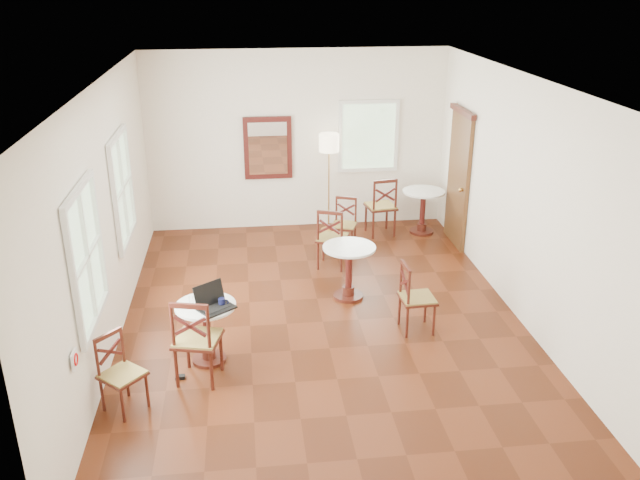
{
  "coord_description": "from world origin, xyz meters",
  "views": [
    {
      "loc": [
        -0.91,
        -7.31,
        4.12
      ],
      "look_at": [
        0.0,
        0.3,
        1.0
      ],
      "focal_mm": 37.07,
      "sensor_mm": 36.0,
      "label": 1
    }
  ],
  "objects_px": {
    "laptop": "(213,302)",
    "power_adapter": "(180,377)",
    "cafe_table_mid": "(349,266)",
    "chair_near_a": "(197,339)",
    "chair_mid_a": "(332,238)",
    "floor_lamp": "(329,149)",
    "mouse": "(213,301)",
    "chair_near_b": "(121,373)",
    "chair_mid_b": "(416,298)",
    "cafe_table_back": "(423,207)",
    "water_glass": "(191,301)",
    "chair_back_b": "(344,224)",
    "chair_back_a": "(381,206)",
    "navy_mug": "(222,302)",
    "cafe_table_near": "(207,326)"
  },
  "relations": [
    {
      "from": "chair_back_b",
      "to": "cafe_table_mid",
      "type": "bearing_deg",
      "value": -76.89
    },
    {
      "from": "mouse",
      "to": "chair_near_b",
      "type": "bearing_deg",
      "value": -138.49
    },
    {
      "from": "cafe_table_mid",
      "to": "water_glass",
      "type": "height_order",
      "value": "water_glass"
    },
    {
      "from": "cafe_table_mid",
      "to": "chair_mid_b",
      "type": "distance_m",
      "value": 1.18
    },
    {
      "from": "chair_back_a",
      "to": "laptop",
      "type": "bearing_deg",
      "value": 46.28
    },
    {
      "from": "cafe_table_mid",
      "to": "power_adapter",
      "type": "distance_m",
      "value": 2.77
    },
    {
      "from": "chair_back_a",
      "to": "navy_mug",
      "type": "height_order",
      "value": "chair_back_a"
    },
    {
      "from": "chair_mid_a",
      "to": "navy_mug",
      "type": "relative_size",
      "value": 8.2
    },
    {
      "from": "chair_near_a",
      "to": "water_glass",
      "type": "relative_size",
      "value": 10.45
    },
    {
      "from": "water_glass",
      "to": "floor_lamp",
      "type": "bearing_deg",
      "value": 62.18
    },
    {
      "from": "chair_mid_a",
      "to": "navy_mug",
      "type": "xyz_separation_m",
      "value": [
        -1.55,
        -2.45,
        0.29
      ]
    },
    {
      "from": "navy_mug",
      "to": "water_glass",
      "type": "relative_size",
      "value": 1.18
    },
    {
      "from": "cafe_table_back",
      "to": "chair_mid_b",
      "type": "height_order",
      "value": "chair_mid_b"
    },
    {
      "from": "chair_near_b",
      "to": "floor_lamp",
      "type": "height_order",
      "value": "floor_lamp"
    },
    {
      "from": "cafe_table_back",
      "to": "water_glass",
      "type": "bearing_deg",
      "value": -135.02
    },
    {
      "from": "chair_back_a",
      "to": "floor_lamp",
      "type": "distance_m",
      "value": 1.28
    },
    {
      "from": "mouse",
      "to": "water_glass",
      "type": "relative_size",
      "value": 1.01
    },
    {
      "from": "chair_back_b",
      "to": "chair_mid_b",
      "type": "bearing_deg",
      "value": -60.32
    },
    {
      "from": "navy_mug",
      "to": "laptop",
      "type": "bearing_deg",
      "value": -162.23
    },
    {
      "from": "chair_near_b",
      "to": "chair_back_a",
      "type": "xyz_separation_m",
      "value": [
        3.55,
        4.42,
        0.09
      ]
    },
    {
      "from": "water_glass",
      "to": "navy_mug",
      "type": "bearing_deg",
      "value": -12.14
    },
    {
      "from": "chair_back_a",
      "to": "laptop",
      "type": "height_order",
      "value": "chair_back_a"
    },
    {
      "from": "chair_near_a",
      "to": "chair_near_b",
      "type": "xyz_separation_m",
      "value": [
        -0.73,
        -0.42,
        -0.09
      ]
    },
    {
      "from": "navy_mug",
      "to": "cafe_table_back",
      "type": "bearing_deg",
      "value": 48.38
    },
    {
      "from": "chair_back_b",
      "to": "navy_mug",
      "type": "relative_size",
      "value": 7.27
    },
    {
      "from": "cafe_table_back",
      "to": "chair_back_a",
      "type": "bearing_deg",
      "value": 179.7
    },
    {
      "from": "chair_mid_b",
      "to": "mouse",
      "type": "bearing_deg",
      "value": 95.62
    },
    {
      "from": "chair_mid_b",
      "to": "mouse",
      "type": "xyz_separation_m",
      "value": [
        -2.41,
        -0.35,
        0.29
      ]
    },
    {
      "from": "cafe_table_mid",
      "to": "chair_mid_b",
      "type": "relative_size",
      "value": 0.84
    },
    {
      "from": "cafe_table_mid",
      "to": "navy_mug",
      "type": "xyz_separation_m",
      "value": [
        -1.64,
        -1.43,
        0.3
      ]
    },
    {
      "from": "cafe_table_mid",
      "to": "chair_mid_b",
      "type": "bearing_deg",
      "value": -55.62
    },
    {
      "from": "chair_mid_b",
      "to": "floor_lamp",
      "type": "distance_m",
      "value": 3.67
    },
    {
      "from": "chair_near_a",
      "to": "power_adapter",
      "type": "distance_m",
      "value": 0.53
    },
    {
      "from": "chair_mid_a",
      "to": "floor_lamp",
      "type": "height_order",
      "value": "floor_lamp"
    },
    {
      "from": "cafe_table_mid",
      "to": "chair_near_a",
      "type": "height_order",
      "value": "chair_near_a"
    },
    {
      "from": "chair_back_b",
      "to": "water_glass",
      "type": "xyz_separation_m",
      "value": [
        -2.18,
        -3.05,
        0.35
      ]
    },
    {
      "from": "cafe_table_near",
      "to": "chair_back_b",
      "type": "height_order",
      "value": "chair_back_b"
    },
    {
      "from": "chair_near_a",
      "to": "chair_mid_a",
      "type": "relative_size",
      "value": 1.08
    },
    {
      "from": "chair_mid_a",
      "to": "chair_mid_b",
      "type": "relative_size",
      "value": 1.05
    },
    {
      "from": "chair_near_a",
      "to": "floor_lamp",
      "type": "xyz_separation_m",
      "value": [
        1.97,
        4.26,
        0.92
      ]
    },
    {
      "from": "chair_back_a",
      "to": "mouse",
      "type": "distance_m",
      "value": 4.45
    },
    {
      "from": "laptop",
      "to": "power_adapter",
      "type": "relative_size",
      "value": 4.58
    },
    {
      "from": "chair_near_b",
      "to": "chair_mid_b",
      "type": "relative_size",
      "value": 0.92
    },
    {
      "from": "laptop",
      "to": "power_adapter",
      "type": "xyz_separation_m",
      "value": [
        -0.4,
        -0.26,
        -0.76
      ]
    },
    {
      "from": "cafe_table_back",
      "to": "water_glass",
      "type": "distance_m",
      "value": 5.1
    },
    {
      "from": "chair_mid_b",
      "to": "mouse",
      "type": "height_order",
      "value": "chair_mid_b"
    },
    {
      "from": "chair_near_a",
      "to": "power_adapter",
      "type": "height_order",
      "value": "chair_near_a"
    },
    {
      "from": "chair_near_b",
      "to": "mouse",
      "type": "distance_m",
      "value": 1.28
    },
    {
      "from": "chair_mid_a",
      "to": "floor_lamp",
      "type": "xyz_separation_m",
      "value": [
        0.15,
        1.48,
        0.96
      ]
    },
    {
      "from": "mouse",
      "to": "power_adapter",
      "type": "xyz_separation_m",
      "value": [
        -0.39,
        -0.39,
        -0.71
      ]
    }
  ]
}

